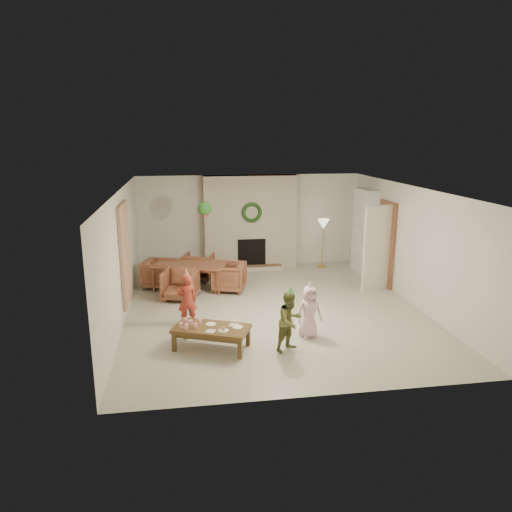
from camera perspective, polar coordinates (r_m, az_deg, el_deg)
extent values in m
plane|color=#B7B29E|center=(10.10, 2.04, -6.28)|extent=(7.00, 7.00, 0.00)
plane|color=white|center=(9.51, 2.18, 7.97)|extent=(7.00, 7.00, 0.00)
plane|color=silver|center=(13.11, -0.78, 4.20)|extent=(7.00, 0.00, 7.00)
plane|color=silver|center=(6.47, 7.99, -6.61)|extent=(7.00, 0.00, 7.00)
plane|color=silver|center=(9.63, -15.70, -0.03)|extent=(0.00, 7.00, 7.00)
plane|color=silver|center=(10.70, 18.10, 1.18)|extent=(0.00, 7.00, 7.00)
cube|color=#4F1B15|center=(12.91, -0.66, 4.05)|extent=(2.50, 0.40, 2.50)
cube|color=brown|center=(12.84, -0.42, -1.46)|extent=(1.60, 0.30, 0.12)
cube|color=black|center=(12.91, -0.53, 0.41)|extent=(0.75, 0.12, 0.75)
torus|color=#173C16|center=(12.64, -0.51, 5.21)|extent=(0.54, 0.10, 0.54)
cylinder|color=gold|center=(13.32, 7.87, -1.23)|extent=(0.25, 0.25, 0.03)
cylinder|color=gold|center=(13.17, 7.96, 1.32)|extent=(0.03, 0.03, 1.20)
cone|color=beige|center=(13.05, 8.05, 3.78)|extent=(0.32, 0.32, 0.27)
cube|color=white|center=(12.71, 12.79, 2.84)|extent=(0.30, 1.00, 2.20)
cube|color=white|center=(12.85, 12.55, 0.00)|extent=(0.30, 0.92, 0.03)
cube|color=white|center=(12.76, 12.65, 1.74)|extent=(0.30, 0.92, 0.03)
cube|color=white|center=(12.68, 12.75, 3.51)|extent=(0.30, 0.92, 0.03)
cube|color=white|center=(12.61, 12.85, 5.29)|extent=(0.30, 0.92, 0.03)
cube|color=maroon|center=(12.67, 12.74, 0.44)|extent=(0.20, 0.40, 0.24)
cube|color=navy|center=(12.77, 12.52, 2.40)|extent=(0.20, 0.44, 0.24)
cube|color=gold|center=(12.56, 12.86, 4.00)|extent=(0.20, 0.36, 0.22)
cube|color=brown|center=(11.78, 15.25, 1.41)|extent=(0.05, 0.86, 2.04)
cube|color=beige|center=(11.30, 14.25, 0.83)|extent=(0.77, 0.32, 2.00)
cube|color=#CEB391|center=(9.82, -15.34, 0.26)|extent=(0.06, 1.20, 2.00)
imported|color=brown|center=(11.38, -7.88, -2.42)|extent=(1.92, 1.42, 0.60)
imported|color=brown|center=(10.68, -9.01, -3.40)|extent=(0.90, 0.91, 0.66)
imported|color=brown|center=(12.06, -6.89, -1.26)|extent=(0.90, 0.91, 0.66)
imported|color=brown|center=(11.60, -11.46, -2.09)|extent=(0.91, 0.90, 0.66)
imported|color=brown|center=(11.14, -3.24, -2.49)|extent=(0.91, 0.90, 0.66)
cylinder|color=tan|center=(10.88, -6.15, 6.84)|extent=(0.01, 0.01, 0.70)
cylinder|color=#A53A35|center=(10.93, -6.10, 5.02)|extent=(0.16, 0.16, 0.12)
sphere|color=#1D501A|center=(10.91, -6.11, 5.65)|extent=(0.32, 0.32, 0.32)
cube|color=brown|center=(8.21, -5.34, -8.61)|extent=(1.41, 1.07, 0.06)
cube|color=brown|center=(8.24, -5.33, -9.05)|extent=(1.28, 0.94, 0.08)
cube|color=brown|center=(8.26, -9.72, -10.07)|extent=(0.09, 0.09, 0.33)
cube|color=brown|center=(7.90, -1.93, -11.03)|extent=(0.09, 0.09, 0.33)
cube|color=brown|center=(8.70, -8.37, -8.74)|extent=(0.09, 0.09, 0.33)
cube|color=brown|center=(8.36, -0.95, -9.57)|extent=(0.09, 0.09, 0.33)
cylinder|color=white|center=(8.22, -8.92, -8.14)|extent=(0.09, 0.09, 0.09)
cylinder|color=white|center=(8.39, -8.41, -7.66)|extent=(0.09, 0.09, 0.09)
cylinder|color=white|center=(8.14, -8.29, -8.36)|extent=(0.09, 0.09, 0.09)
cylinder|color=white|center=(8.30, -7.79, -7.87)|extent=(0.09, 0.09, 0.09)
cylinder|color=white|center=(8.16, -7.19, -8.26)|extent=(0.09, 0.09, 0.09)
cylinder|color=white|center=(8.32, -6.71, -7.77)|extent=(0.09, 0.09, 0.09)
cylinder|color=white|center=(8.31, -5.40, -8.06)|extent=(0.23, 0.23, 0.01)
cylinder|color=white|center=(8.04, -3.92, -8.83)|extent=(0.23, 0.23, 0.01)
cylinder|color=white|center=(8.16, -2.19, -8.46)|extent=(0.23, 0.23, 0.01)
sphere|color=tan|center=(8.02, -3.93, -8.58)|extent=(0.09, 0.09, 0.07)
cube|color=#DDA3BC|center=(8.03, -5.43, -8.90)|extent=(0.19, 0.19, 0.01)
cube|color=#DDA3BC|center=(8.25, -2.69, -8.19)|extent=(0.19, 0.19, 0.01)
imported|color=#9D2E21|center=(9.17, -8.20, -5.25)|extent=(0.40, 0.29, 1.00)
cone|color=gold|center=(9.00, -8.32, -1.99)|extent=(0.16, 0.16, 0.19)
imported|color=olive|center=(8.09, 4.09, -7.75)|extent=(0.63, 0.60, 1.03)
cone|color=#51BB50|center=(7.90, 4.16, -4.04)|extent=(0.14, 0.14, 0.17)
imported|color=#F1C1D1|center=(8.64, 6.36, -6.62)|extent=(0.50, 0.36, 0.95)
cone|color=silver|center=(8.47, 6.45, -3.39)|extent=(0.13, 0.13, 0.17)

